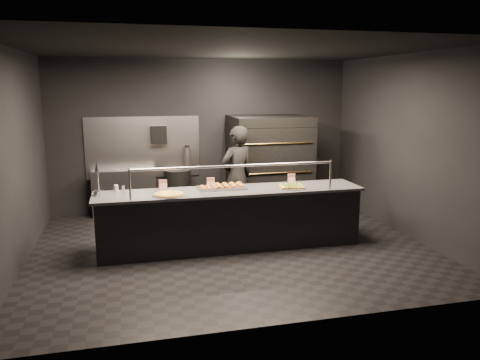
{
  "coord_description": "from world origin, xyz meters",
  "views": [
    {
      "loc": [
        -1.52,
        -6.81,
        2.47
      ],
      "look_at": [
        0.19,
        0.2,
        1.02
      ],
      "focal_mm": 35.0,
      "sensor_mm": 36.0,
      "label": 1
    }
  ],
  "objects_px": {
    "service_counter": "(231,219)",
    "pizza_oven": "(269,164)",
    "beer_tap": "(98,186)",
    "slider_tray_a": "(212,188)",
    "towel_dispenser": "(159,135)",
    "fire_extinguisher": "(187,159)",
    "round_pizza": "(169,194)",
    "trash_bin": "(178,191)",
    "worker": "(237,177)",
    "prep_shelf": "(124,193)",
    "slider_tray_b": "(229,186)",
    "square_pizza": "(291,187)"
  },
  "relations": [
    {
      "from": "towel_dispenser",
      "to": "round_pizza",
      "type": "xyz_separation_m",
      "value": [
        -0.05,
        -2.54,
        -0.61
      ]
    },
    {
      "from": "prep_shelf",
      "to": "worker",
      "type": "height_order",
      "value": "worker"
    },
    {
      "from": "beer_tap",
      "to": "round_pizza",
      "type": "bearing_deg",
      "value": -12.63
    },
    {
      "from": "round_pizza",
      "to": "service_counter",
      "type": "bearing_deg",
      "value": 8.68
    },
    {
      "from": "fire_extinguisher",
      "to": "round_pizza",
      "type": "relative_size",
      "value": 1.03
    },
    {
      "from": "square_pizza",
      "to": "fire_extinguisher",
      "type": "bearing_deg",
      "value": 117.71
    },
    {
      "from": "beer_tap",
      "to": "prep_shelf",
      "type": "bearing_deg",
      "value": 81.13
    },
    {
      "from": "service_counter",
      "to": "square_pizza",
      "type": "relative_size",
      "value": 9.15
    },
    {
      "from": "service_counter",
      "to": "round_pizza",
      "type": "height_order",
      "value": "service_counter"
    },
    {
      "from": "service_counter",
      "to": "slider_tray_b",
      "type": "height_order",
      "value": "service_counter"
    },
    {
      "from": "service_counter",
      "to": "beer_tap",
      "type": "xyz_separation_m",
      "value": [
        -1.95,
        0.08,
        0.6
      ]
    },
    {
      "from": "round_pizza",
      "to": "trash_bin",
      "type": "xyz_separation_m",
      "value": [
        0.37,
        2.37,
        -0.5
      ]
    },
    {
      "from": "prep_shelf",
      "to": "beer_tap",
      "type": "xyz_separation_m",
      "value": [
        -0.35,
        -2.24,
        0.61
      ]
    },
    {
      "from": "service_counter",
      "to": "pizza_oven",
      "type": "xyz_separation_m",
      "value": [
        1.2,
        1.9,
        0.5
      ]
    },
    {
      "from": "fire_extinguisher",
      "to": "beer_tap",
      "type": "xyz_separation_m",
      "value": [
        -1.6,
        -2.32,
        0.0
      ]
    },
    {
      "from": "beer_tap",
      "to": "slider_tray_a",
      "type": "height_order",
      "value": "beer_tap"
    },
    {
      "from": "prep_shelf",
      "to": "beer_tap",
      "type": "height_order",
      "value": "beer_tap"
    },
    {
      "from": "beer_tap",
      "to": "slider_tray_b",
      "type": "xyz_separation_m",
      "value": [
        1.95,
        0.04,
        -0.11
      ]
    },
    {
      "from": "fire_extinguisher",
      "to": "slider_tray_a",
      "type": "relative_size",
      "value": 1.16
    },
    {
      "from": "service_counter",
      "to": "towel_dispenser",
      "type": "distance_m",
      "value": 2.78
    },
    {
      "from": "fire_extinguisher",
      "to": "beer_tap",
      "type": "relative_size",
      "value": 1.0
    },
    {
      "from": "slider_tray_a",
      "to": "prep_shelf",
      "type": "bearing_deg",
      "value": 120.6
    },
    {
      "from": "pizza_oven",
      "to": "worker",
      "type": "distance_m",
      "value": 1.14
    },
    {
      "from": "pizza_oven",
      "to": "fire_extinguisher",
      "type": "distance_m",
      "value": 1.63
    },
    {
      "from": "towel_dispenser",
      "to": "square_pizza",
      "type": "bearing_deg",
      "value": -53.13
    },
    {
      "from": "pizza_oven",
      "to": "beer_tap",
      "type": "height_order",
      "value": "pizza_oven"
    },
    {
      "from": "pizza_oven",
      "to": "slider_tray_a",
      "type": "relative_size",
      "value": 4.39
    },
    {
      "from": "trash_bin",
      "to": "worker",
      "type": "distance_m",
      "value": 1.52
    },
    {
      "from": "pizza_oven",
      "to": "slider_tray_b",
      "type": "xyz_separation_m",
      "value": [
        -1.2,
        -1.78,
        -0.01
      ]
    },
    {
      "from": "trash_bin",
      "to": "worker",
      "type": "bearing_deg",
      "value": -49.35
    },
    {
      "from": "beer_tap",
      "to": "square_pizza",
      "type": "height_order",
      "value": "beer_tap"
    },
    {
      "from": "service_counter",
      "to": "worker",
      "type": "distance_m",
      "value": 1.26
    },
    {
      "from": "prep_shelf",
      "to": "service_counter",
      "type": "bearing_deg",
      "value": -55.41
    },
    {
      "from": "round_pizza",
      "to": "square_pizza",
      "type": "xyz_separation_m",
      "value": [
        1.9,
        0.06,
        0.0
      ]
    },
    {
      "from": "slider_tray_a",
      "to": "square_pizza",
      "type": "height_order",
      "value": "slider_tray_a"
    },
    {
      "from": "pizza_oven",
      "to": "worker",
      "type": "relative_size",
      "value": 1.06
    },
    {
      "from": "service_counter",
      "to": "slider_tray_a",
      "type": "relative_size",
      "value": 9.42
    },
    {
      "from": "slider_tray_b",
      "to": "trash_bin",
      "type": "relative_size",
      "value": 0.61
    },
    {
      "from": "prep_shelf",
      "to": "trash_bin",
      "type": "xyz_separation_m",
      "value": [
        1.02,
        -0.1,
        -0.01
      ]
    },
    {
      "from": "service_counter",
      "to": "round_pizza",
      "type": "relative_size",
      "value": 8.4
    },
    {
      "from": "beer_tap",
      "to": "worker",
      "type": "height_order",
      "value": "worker"
    },
    {
      "from": "slider_tray_a",
      "to": "beer_tap",
      "type": "bearing_deg",
      "value": -179.55
    },
    {
      "from": "trash_bin",
      "to": "worker",
      "type": "relative_size",
      "value": 0.49
    },
    {
      "from": "service_counter",
      "to": "trash_bin",
      "type": "height_order",
      "value": "service_counter"
    },
    {
      "from": "service_counter",
      "to": "prep_shelf",
      "type": "height_order",
      "value": "service_counter"
    },
    {
      "from": "trash_bin",
      "to": "worker",
      "type": "xyz_separation_m",
      "value": [
        0.94,
        -1.1,
        0.46
      ]
    },
    {
      "from": "prep_shelf",
      "to": "square_pizza",
      "type": "height_order",
      "value": "square_pizza"
    },
    {
      "from": "service_counter",
      "to": "pizza_oven",
      "type": "height_order",
      "value": "pizza_oven"
    },
    {
      "from": "pizza_oven",
      "to": "trash_bin",
      "type": "xyz_separation_m",
      "value": [
        -1.78,
        0.32,
        -0.53
      ]
    },
    {
      "from": "slider_tray_a",
      "to": "slider_tray_b",
      "type": "height_order",
      "value": "slider_tray_b"
    }
  ]
}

